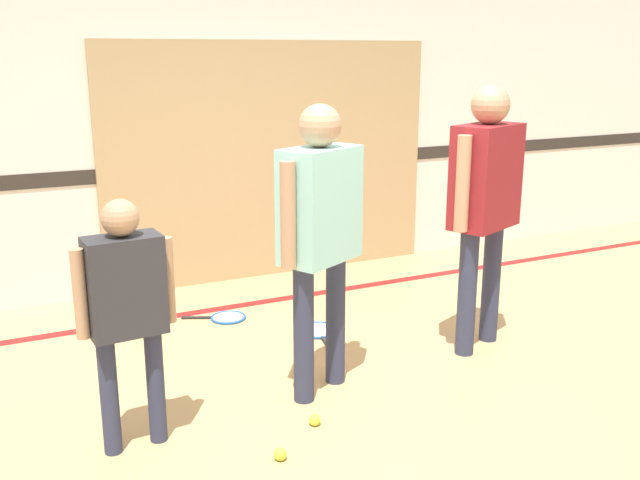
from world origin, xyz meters
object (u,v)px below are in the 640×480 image
Objects in this scene: racket_spare_on_floor at (318,331)px; racket_second_spare at (225,317)px; tennis_ball_stray_left at (280,454)px; tennis_ball_near_instructor at (315,420)px; person_instructor at (320,220)px; person_student_left at (126,299)px; person_student_right at (485,190)px; tennis_ball_by_spare_racket at (302,324)px.

racket_second_spare is at bearing -125.74° from racket_spare_on_floor.
tennis_ball_stray_left reaches higher than racket_second_spare.
racket_spare_on_floor is at bearing 63.80° from tennis_ball_near_instructor.
person_instructor is 3.35× the size of racket_second_spare.
person_student_right is (2.43, 0.28, 0.30)m from person_student_left.
person_instructor is 1.46m from tennis_ball_by_spare_racket.
tennis_ball_stray_left is (-0.91, -1.46, 0.02)m from racket_spare_on_floor.
racket_second_spare is 7.82× the size of tennis_ball_near_instructor.
tennis_ball_by_spare_racket and tennis_ball_stray_left have the same top height.
tennis_ball_stray_left is (-0.31, -0.24, 0.00)m from tennis_ball_near_instructor.
tennis_ball_near_instructor and tennis_ball_by_spare_racket have the same top height.
person_student_left is at bearing 166.91° from tennis_ball_near_instructor.
racket_second_spare is at bearing 52.85° from person_student_left.
racket_second_spare is at bearing 68.49° from person_instructor.
person_instructor is 1.29m from person_student_right.
tennis_ball_stray_left is at bearing -0.23° from person_student_right.
racket_second_spare is at bearing 136.39° from tennis_ball_by_spare_racket.
racket_spare_on_floor is at bearing -61.20° from person_student_right.
person_instructor is 1.12m from tennis_ball_near_instructor.
person_student_left is at bearing -15.89° from person_student_right.
person_instructor is at bearing 49.66° from tennis_ball_stray_left.
person_instructor is at bearing 3.37° from person_student_left.
tennis_ball_stray_left is (-0.83, -1.58, 0.00)m from tennis_ball_by_spare_racket.
tennis_ball_near_instructor is (0.93, -0.22, -0.79)m from person_student_left.
racket_second_spare is at bearing 87.63° from tennis_ball_near_instructor.
tennis_ball_near_instructor is 0.39m from tennis_ball_stray_left.
tennis_ball_near_instructor is at bearing -146.76° from person_instructor.
person_instructor reaches higher than tennis_ball_by_spare_racket.
racket_second_spare is (-1.42, 1.28, -1.11)m from person_student_right.
racket_spare_on_floor is at bearing 28.85° from person_student_left.
tennis_ball_near_instructor reaches higher than racket_spare_on_floor.
tennis_ball_by_spare_racket is (-0.07, 0.13, 0.02)m from racket_spare_on_floor.
person_instructor is 3.12× the size of racket_spare_on_floor.
person_student_right reaches higher than person_student_left.
racket_spare_on_floor is 1.08× the size of racket_second_spare.
person_instructor is at bearing -16.76° from person_student_right.
person_student_right reaches higher than person_instructor.
racket_second_spare is at bearing 79.33° from tennis_ball_stray_left.
person_student_right is at bearing -21.31° from person_instructor.
tennis_ball_by_spare_racket is at bearing -139.55° from racket_spare_on_floor.
person_student_right is 2.23m from tennis_ball_stray_left.
person_student_left reaches higher than racket_spare_on_floor.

